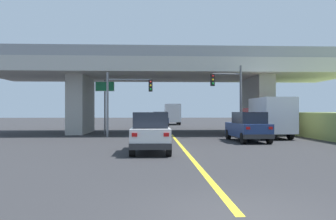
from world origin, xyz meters
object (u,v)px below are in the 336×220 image
(box_truck, at_px, (268,117))
(sedan_oncoming, at_px, (160,120))
(suv_crossing, at_px, (248,127))
(suv_lead, at_px, (151,132))
(semi_truck_distant, at_px, (172,114))
(traffic_signal_farside, at_px, (124,95))
(traffic_signal_nearside, at_px, (231,92))
(highway_sign, at_px, (105,94))

(box_truck, relative_size, sedan_oncoming, 1.47)
(suv_crossing, xyz_separation_m, sedan_oncoming, (-5.50, 20.55, -0.00))
(suv_lead, bearing_deg, sedan_oncoming, 87.60)
(semi_truck_distant, bearing_deg, suv_lead, -95.06)
(suv_crossing, height_order, traffic_signal_farside, traffic_signal_farside)
(sedan_oncoming, bearing_deg, suv_crossing, -75.02)
(suv_lead, distance_m, traffic_signal_nearside, 11.85)
(highway_sign, xyz_separation_m, semi_truck_distant, (7.38, 22.81, -1.96))
(sedan_oncoming, height_order, highway_sign, highway_sign)
(suv_lead, distance_m, semi_truck_distant, 36.59)
(suv_lead, height_order, semi_truck_distant, semi_truck_distant)
(highway_sign, bearing_deg, suv_crossing, -36.06)
(traffic_signal_farside, relative_size, semi_truck_distant, 0.79)
(traffic_signal_farside, bearing_deg, semi_truck_distant, 78.17)
(suv_crossing, bearing_deg, traffic_signal_nearside, 92.00)
(traffic_signal_nearside, distance_m, highway_sign, 11.20)
(suv_lead, height_order, box_truck, box_truck)
(box_truck, bearing_deg, traffic_signal_farside, 174.07)
(semi_truck_distant, bearing_deg, highway_sign, -107.93)
(traffic_signal_farside, bearing_deg, suv_crossing, -28.05)
(suv_lead, height_order, traffic_signal_farside, traffic_signal_farside)
(box_truck, height_order, highway_sign, highway_sign)
(traffic_signal_farside, distance_m, semi_truck_distant, 26.56)
(traffic_signal_nearside, bearing_deg, semi_truck_distant, 96.61)
(sedan_oncoming, height_order, traffic_signal_nearside, traffic_signal_nearside)
(box_truck, relative_size, semi_truck_distant, 0.99)
(box_truck, relative_size, highway_sign, 1.33)
(box_truck, bearing_deg, highway_sign, 162.09)
(sedan_oncoming, xyz_separation_m, highway_sign, (-5.26, -12.72, 2.60))
(suv_crossing, xyz_separation_m, traffic_signal_nearside, (-0.27, 3.87, 2.57))
(suv_lead, bearing_deg, box_truck, 45.27)
(suv_lead, relative_size, sedan_oncoming, 1.06)
(box_truck, xyz_separation_m, semi_truck_distant, (-6.00, 27.13, 0.04))
(traffic_signal_farside, bearing_deg, suv_lead, -78.12)
(suv_crossing, height_order, semi_truck_distant, semi_truck_distant)
(highway_sign, relative_size, semi_truck_distant, 0.74)
(suv_lead, bearing_deg, traffic_signal_farside, 101.88)
(suv_crossing, bearing_deg, suv_lead, -140.70)
(sedan_oncoming, height_order, traffic_signal_farside, traffic_signal_farside)
(traffic_signal_nearside, bearing_deg, suv_crossing, -85.96)
(traffic_signal_farside, bearing_deg, highway_sign, 121.78)
(sedan_oncoming, bearing_deg, traffic_signal_nearside, -72.61)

